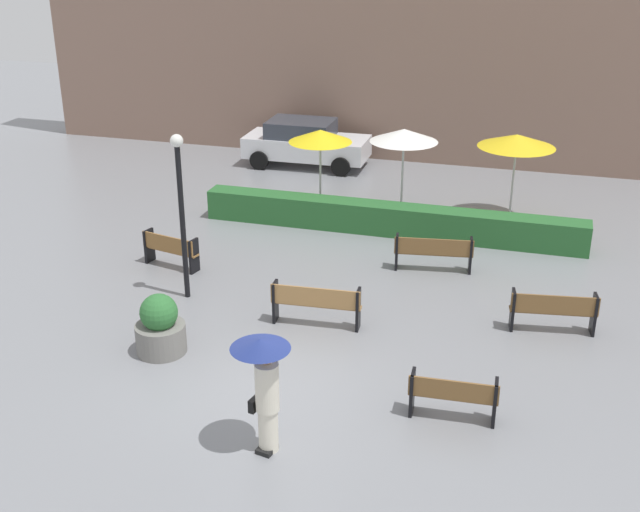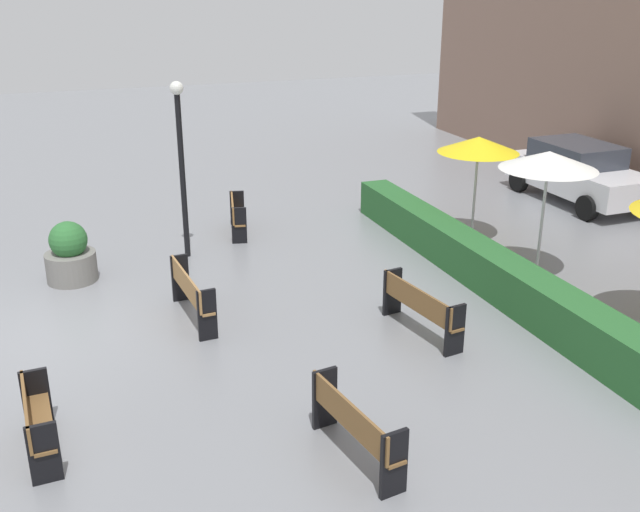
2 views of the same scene
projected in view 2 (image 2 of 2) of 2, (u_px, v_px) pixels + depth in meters
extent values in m
plane|color=gray|center=(30.00, 340.00, 12.38)|extent=(60.00, 60.00, 0.00)
cube|color=#9E7242|center=(194.00, 294.00, 12.99)|extent=(1.91, 0.36, 0.04)
cube|color=#9E7242|center=(186.00, 284.00, 12.86)|extent=(1.89, 0.18, 0.42)
cube|color=black|center=(180.00, 278.00, 13.74)|extent=(0.08, 0.33, 0.91)
cube|color=black|center=(207.00, 315.00, 12.23)|extent=(0.08, 0.33, 0.91)
cube|color=brown|center=(423.00, 309.00, 12.48)|extent=(1.91, 0.54, 0.04)
cube|color=brown|center=(416.00, 299.00, 12.33)|extent=(1.87, 0.32, 0.40)
cube|color=black|center=(392.00, 292.00, 13.20)|extent=(0.11, 0.37, 0.86)
cube|color=black|center=(455.00, 330.00, 11.75)|extent=(0.11, 0.37, 0.86)
cube|color=brown|center=(41.00, 421.00, 9.36)|extent=(1.53, 0.35, 0.04)
cube|color=brown|center=(26.00, 410.00, 9.23)|extent=(1.51, 0.12, 0.36)
cube|color=black|center=(36.00, 396.00, 9.95)|extent=(0.08, 0.37, 0.81)
cube|color=black|center=(44.00, 454.00, 8.76)|extent=(0.08, 0.37, 0.81)
cube|color=brown|center=(358.00, 428.00, 9.20)|extent=(1.77, 0.52, 0.04)
cube|color=brown|center=(348.00, 416.00, 9.06)|extent=(1.74, 0.30, 0.41)
cube|color=black|center=(325.00, 398.00, 9.86)|extent=(0.11, 0.36, 0.87)
cube|color=black|center=(394.00, 464.00, 8.53)|extent=(0.11, 0.36, 0.87)
cube|color=olive|center=(239.00, 216.00, 17.37)|extent=(1.52, 0.56, 0.04)
cube|color=olive|center=(233.00, 208.00, 17.27)|extent=(1.47, 0.36, 0.40)
cube|color=black|center=(237.00, 208.00, 18.00)|extent=(0.13, 0.35, 0.85)
cube|color=black|center=(239.00, 226.00, 16.72)|extent=(0.13, 0.35, 0.85)
cylinder|color=slate|center=(72.00, 267.00, 14.70)|extent=(0.99, 0.99, 0.59)
sphere|color=#2D6B33|center=(68.00, 240.00, 14.50)|extent=(0.74, 0.74, 0.74)
cylinder|color=black|center=(183.00, 178.00, 15.49)|extent=(0.12, 0.12, 3.50)
sphere|color=white|center=(176.00, 88.00, 14.82)|extent=(0.28, 0.28, 0.28)
cylinder|color=silver|center=(475.00, 194.00, 16.66)|extent=(0.06, 0.06, 2.25)
cone|color=yellow|center=(479.00, 145.00, 16.26)|extent=(1.81, 1.81, 0.35)
cylinder|color=silver|center=(542.00, 220.00, 14.57)|extent=(0.06, 0.06, 2.42)
cone|color=white|center=(549.00, 160.00, 14.15)|extent=(1.89, 1.89, 0.35)
cube|color=#28602D|center=(482.00, 265.00, 14.50)|extent=(10.38, 0.70, 0.81)
cube|color=silver|center=(579.00, 177.00, 19.78)|extent=(4.23, 1.82, 0.70)
cube|color=#333842|center=(577.00, 153.00, 19.73)|extent=(2.23, 1.65, 0.55)
cylinder|color=black|center=(587.00, 208.00, 18.36)|extent=(0.64, 0.23, 0.64)
cylinder|color=black|center=(569.00, 175.00, 21.44)|extent=(0.64, 0.23, 0.64)
cylinder|color=black|center=(519.00, 180.00, 20.85)|extent=(0.64, 0.23, 0.64)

